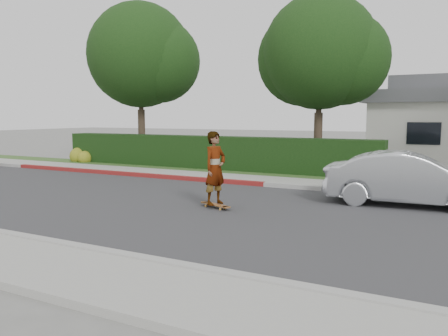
% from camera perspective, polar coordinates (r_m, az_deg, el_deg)
% --- Properties ---
extents(ground, '(120.00, 120.00, 0.00)m').
position_cam_1_polar(ground, '(11.72, -6.76, -4.94)').
color(ground, slate).
rests_on(ground, ground).
extents(road, '(60.00, 8.00, 0.01)m').
position_cam_1_polar(road, '(11.72, -6.76, -4.92)').
color(road, '#2D2D30').
rests_on(road, ground).
extents(curb_near, '(60.00, 0.20, 0.15)m').
position_cam_1_polar(curb_near, '(8.70, -22.10, -9.05)').
color(curb_near, '#9E9E99').
rests_on(curb_near, ground).
extents(sidewalk_near, '(60.00, 1.60, 0.12)m').
position_cam_1_polar(sidewalk_near, '(8.17, -26.93, -10.43)').
color(sidewalk_near, gray).
rests_on(sidewalk_near, ground).
extents(curb_far, '(60.00, 0.20, 0.15)m').
position_cam_1_polar(curb_far, '(15.23, 1.81, -1.89)').
color(curb_far, '#9E9E99').
rests_on(curb_far, ground).
extents(curb_red_section, '(12.00, 0.21, 0.15)m').
position_cam_1_polar(curb_red_section, '(17.91, -12.83, -0.74)').
color(curb_red_section, maroon).
rests_on(curb_red_section, ground).
extents(sidewalk_far, '(60.00, 1.60, 0.12)m').
position_cam_1_polar(sidewalk_far, '(16.05, 3.18, -1.50)').
color(sidewalk_far, gray).
rests_on(sidewalk_far, ground).
extents(planting_strip, '(60.00, 1.60, 0.10)m').
position_cam_1_polar(planting_strip, '(17.51, 5.29, -0.86)').
color(planting_strip, '#2D4C1E').
rests_on(planting_strip, ground).
extents(hedge, '(15.00, 1.00, 1.50)m').
position_cam_1_polar(hedge, '(19.26, -2.35, 1.96)').
color(hedge, black).
rests_on(hedge, ground).
extents(flowering_shrub, '(1.40, 1.00, 0.90)m').
position_cam_1_polar(flowering_shrub, '(23.19, -18.22, 1.41)').
color(flowering_shrub, '#2D4C19').
rests_on(flowering_shrub, ground).
extents(tree_left, '(5.99, 5.21, 8.00)m').
position_cam_1_polar(tree_left, '(23.10, -10.64, 13.87)').
color(tree_left, '#33261C').
rests_on(tree_left, ground).
extents(tree_center, '(5.66, 4.84, 7.44)m').
position_cam_1_polar(tree_center, '(19.52, 12.54, 14.09)').
color(tree_center, '#33261C').
rests_on(tree_center, ground).
extents(skateboard, '(1.07, 0.57, 0.10)m').
position_cam_1_polar(skateboard, '(11.33, -1.15, -4.83)').
color(skateboard, gold).
rests_on(skateboard, ground).
extents(skateboarder, '(0.61, 0.78, 1.88)m').
position_cam_1_polar(skateboarder, '(11.17, -1.16, -0.01)').
color(skateboarder, white).
rests_on(skateboarder, skateboard).
extents(car_silver, '(4.43, 1.80, 1.43)m').
position_cam_1_polar(car_silver, '(12.56, 23.08, -1.34)').
color(car_silver, '#BABDC2').
rests_on(car_silver, ground).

